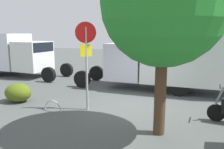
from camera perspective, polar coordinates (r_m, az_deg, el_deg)
name	(u,v)px	position (r m, az deg, el deg)	size (l,w,h in m)	color
ground_plane	(135,107)	(8.79, 6.05, -8.47)	(60.00, 60.00, 0.00)	#484B4A
box_truck_near	(170,59)	(11.44, 14.75, 3.84)	(8.19, 2.41, 2.85)	black
box_truck_far	(10,52)	(16.91, -24.96, 5.24)	(7.45, 2.29, 2.85)	black
stop_sign	(86,52)	(8.11, -6.70, 5.73)	(0.71, 0.33, 3.27)	#9E9EA3
street_tree	(164,4)	(6.18, 13.28, 17.33)	(3.36, 3.36, 5.31)	#47301E
bike_rack_hoop	(53,111)	(8.66, -14.99, -9.06)	(0.85, 0.85, 0.05)	#B7B7BC
shrub_near_sign	(18,93)	(10.18, -23.10, -4.32)	(1.15, 0.94, 0.79)	#4B5C15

